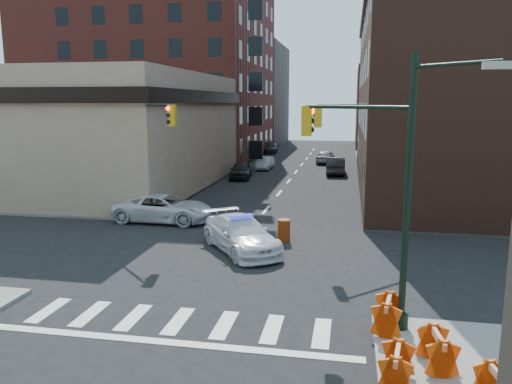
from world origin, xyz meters
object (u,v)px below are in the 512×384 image
at_px(barricade_nw_a, 145,204).
at_px(barrel_road, 284,230).
at_px(barricade_se_a, 388,315).
at_px(police_car, 241,234).
at_px(parked_car_wfar, 265,163).
at_px(pickup, 164,208).
at_px(parked_car_enear, 336,166).
at_px(parked_car_wnear, 241,170).
at_px(pedestrian_a, 98,199).
at_px(pedestrian_b, 102,199).
at_px(barrel_bank, 176,210).

bearing_deg(barricade_nw_a, barrel_road, -16.13).
height_order(barrel_road, barricade_se_a, barricade_se_a).
bearing_deg(police_car, barricade_nw_a, 102.54).
relative_size(parked_car_wfar, barricade_nw_a, 3.06).
distance_m(police_car, pickup, 7.40).
xyz_separation_m(pickup, parked_car_enear, (9.18, 21.36, 0.01)).
relative_size(parked_car_wnear, parked_car_enear, 0.91).
xyz_separation_m(police_car, barricade_se_a, (6.07, -7.54, -0.14)).
bearing_deg(barricade_se_a, pedestrian_a, 61.75).
xyz_separation_m(pickup, barricade_se_a, (11.68, -12.37, -0.15)).
bearing_deg(parked_car_wnear, barricade_se_a, -76.49).
height_order(parked_car_enear, barricade_nw_a, parked_car_enear).
xyz_separation_m(parked_car_wnear, pedestrian_b, (-5.29, -15.76, 0.17)).
bearing_deg(barrel_road, barrel_bank, 150.84).
relative_size(parked_car_enear, barricade_se_a, 3.72).
bearing_deg(parked_car_enear, pickup, 65.49).
relative_size(pedestrian_a, barricade_nw_a, 1.57).
xyz_separation_m(barrel_road, barricade_nw_a, (-9.25, 4.63, 0.07)).
distance_m(pedestrian_b, barrel_bank, 4.86).
bearing_deg(barrel_road, barricade_se_a, -65.56).
distance_m(parked_car_wnear, barricade_se_a, 31.31).
height_order(pickup, barrel_road, pickup).
bearing_deg(parked_car_wfar, barrel_bank, -92.83).
height_order(parked_car_wfar, pedestrian_a, pedestrian_a).
distance_m(police_car, barricade_se_a, 9.68).
xyz_separation_m(police_car, pedestrian_a, (-9.81, 5.02, 0.36)).
relative_size(police_car, barricade_nw_a, 4.29).
height_order(pickup, parked_car_wnear, pickup).
distance_m(pedestrian_b, barrel_road, 12.52).
xyz_separation_m(pedestrian_b, barrel_road, (11.83, -4.07, -0.38)).
bearing_deg(parked_car_wfar, pedestrian_b, -104.80).
height_order(parked_car_wfar, barrel_road, parked_car_wfar).
bearing_deg(barricade_se_a, parked_car_enear, 14.35).
height_order(pickup, barrel_bank, pickup).
distance_m(parked_car_enear, pedestrian_b, 24.32).
distance_m(parked_car_enear, barricade_se_a, 33.82).
height_order(pickup, pedestrian_b, pedestrian_b).
bearing_deg(pickup, parked_car_wnear, -1.43).
bearing_deg(parked_car_wnear, pedestrian_b, -115.36).
height_order(parked_car_wnear, parked_car_wfar, parked_car_wnear).
bearing_deg(barrel_bank, police_car, -48.26).
bearing_deg(pedestrian_a, pickup, -3.16).
xyz_separation_m(pedestrian_b, barricade_se_a, (16.16, -13.60, -0.28)).
xyz_separation_m(parked_car_wfar, pedestrian_a, (-6.12, -23.44, 0.51)).
xyz_separation_m(police_car, barricade_nw_a, (-7.51, 6.62, -0.16)).
distance_m(parked_car_wfar, barrel_road, 27.03).
height_order(police_car, barricade_se_a, police_car).
height_order(barrel_bank, barricade_se_a, barricade_se_a).
height_order(police_car, pedestrian_b, pedestrian_b).
xyz_separation_m(pedestrian_b, barricade_nw_a, (2.58, 0.56, -0.30)).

